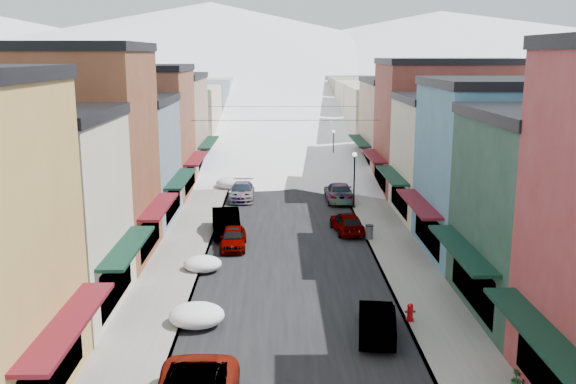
{
  "coord_description": "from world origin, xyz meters",
  "views": [
    {
      "loc": [
        -0.7,
        -15.79,
        11.86
      ],
      "look_at": [
        0.0,
        27.93,
        2.42
      ],
      "focal_mm": 40.0,
      "sensor_mm": 36.0,
      "label": 1
    }
  ],
  "objects_px": {
    "car_silver_sedan": "(233,238)",
    "trash_can": "(369,232)",
    "streetlamp_near": "(354,173)",
    "car_green_sedan": "(377,320)",
    "fire_hydrant": "(410,313)",
    "car_dark_hatch": "(226,222)"
  },
  "relations": [
    {
      "from": "car_silver_sedan",
      "to": "trash_can",
      "type": "xyz_separation_m",
      "value": [
        8.7,
        1.45,
        -0.05
      ]
    },
    {
      "from": "streetlamp_near",
      "to": "trash_can",
      "type": "bearing_deg",
      "value": -90.0
    },
    {
      "from": "car_green_sedan",
      "to": "streetlamp_near",
      "type": "height_order",
      "value": "streetlamp_near"
    },
    {
      "from": "car_green_sedan",
      "to": "fire_hydrant",
      "type": "distance_m",
      "value": 2.13
    },
    {
      "from": "car_silver_sedan",
      "to": "streetlamp_near",
      "type": "relative_size",
      "value": 0.9
    },
    {
      "from": "car_silver_sedan",
      "to": "car_green_sedan",
      "type": "xyz_separation_m",
      "value": [
        7.0,
        -12.87,
        0.04
      ]
    },
    {
      "from": "car_dark_hatch",
      "to": "trash_can",
      "type": "bearing_deg",
      "value": -16.85
    },
    {
      "from": "car_silver_sedan",
      "to": "car_green_sedan",
      "type": "relative_size",
      "value": 0.91
    },
    {
      "from": "car_dark_hatch",
      "to": "fire_hydrant",
      "type": "height_order",
      "value": "car_dark_hatch"
    },
    {
      "from": "car_silver_sedan",
      "to": "streetlamp_near",
      "type": "height_order",
      "value": "streetlamp_near"
    },
    {
      "from": "car_silver_sedan",
      "to": "car_dark_hatch",
      "type": "xyz_separation_m",
      "value": [
        -0.68,
        3.1,
        0.17
      ]
    },
    {
      "from": "car_dark_hatch",
      "to": "trash_can",
      "type": "height_order",
      "value": "car_dark_hatch"
    },
    {
      "from": "fire_hydrant",
      "to": "car_dark_hatch",
      "type": "bearing_deg",
      "value": 122.54
    },
    {
      "from": "trash_can",
      "to": "streetlamp_near",
      "type": "distance_m",
      "value": 8.97
    },
    {
      "from": "fire_hydrant",
      "to": "streetlamp_near",
      "type": "bearing_deg",
      "value": 90.0
    },
    {
      "from": "car_dark_hatch",
      "to": "fire_hydrant",
      "type": "bearing_deg",
      "value": -64.3
    },
    {
      "from": "trash_can",
      "to": "streetlamp_near",
      "type": "relative_size",
      "value": 0.21
    },
    {
      "from": "car_silver_sedan",
      "to": "trash_can",
      "type": "bearing_deg",
      "value": 8.2
    },
    {
      "from": "fire_hydrant",
      "to": "streetlamp_near",
      "type": "relative_size",
      "value": 0.19
    },
    {
      "from": "car_dark_hatch",
      "to": "streetlamp_near",
      "type": "xyz_separation_m",
      "value": [
        9.38,
        7.02,
        2.05
      ]
    },
    {
      "from": "car_silver_sedan",
      "to": "streetlamp_near",
      "type": "bearing_deg",
      "value": 48.09
    },
    {
      "from": "car_green_sedan",
      "to": "fire_hydrant",
      "type": "xyz_separation_m",
      "value": [
        1.7,
        1.27,
        -0.19
      ]
    }
  ]
}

